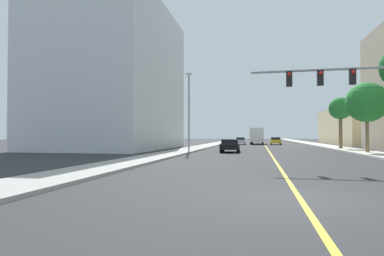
% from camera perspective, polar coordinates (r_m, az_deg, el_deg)
% --- Properties ---
extents(ground, '(192.00, 192.00, 0.00)m').
position_cam_1_polar(ground, '(51.18, 13.20, -3.19)').
color(ground, '#2D2D30').
extents(sidewalk_left, '(2.91, 168.00, 0.15)m').
position_cam_1_polar(sidewalk_left, '(51.76, 3.28, -3.12)').
color(sidewalk_left, '#9E9B93').
rests_on(sidewalk_left, ground).
extents(sidewalk_right, '(2.91, 168.00, 0.15)m').
position_cam_1_polar(sidewalk_right, '(52.14, 23.05, -3.01)').
color(sidewalk_right, beige).
rests_on(sidewalk_right, ground).
extents(lane_marking_center, '(0.16, 144.00, 0.01)m').
position_cam_1_polar(lane_marking_center, '(51.18, 13.20, -3.19)').
color(lane_marking_center, yellow).
rests_on(lane_marking_center, ground).
extents(building_left_near, '(13.48, 20.04, 17.79)m').
position_cam_1_polar(building_left_near, '(41.73, -13.96, 8.63)').
color(building_left_near, silver).
rests_on(building_left_near, ground).
extents(building_right_far, '(17.44, 26.20, 6.80)m').
position_cam_1_polar(building_right_far, '(66.76, 31.36, 0.34)').
color(building_right_far, beige).
rests_on(building_right_far, ground).
extents(traffic_signal_mast, '(9.46, 0.36, 5.63)m').
position_cam_1_polar(traffic_signal_mast, '(19.30, 29.12, 6.66)').
color(traffic_signal_mast, gray).
rests_on(traffic_signal_mast, sidewalk_right).
extents(street_lamp, '(0.56, 0.28, 7.87)m').
position_cam_1_polar(street_lamp, '(31.69, -0.57, 3.73)').
color(street_lamp, gray).
rests_on(street_lamp, sidewalk_left).
extents(palm_mid, '(3.71, 3.71, 6.49)m').
position_cam_1_polar(palm_mid, '(33.40, 29.17, 4.06)').
color(palm_mid, brown).
rests_on(palm_mid, sidewalk_right).
extents(palm_far, '(2.64, 2.64, 6.11)m').
position_cam_1_polar(palm_far, '(41.45, 25.34, 3.12)').
color(palm_far, brown).
rests_on(palm_far, sidewalk_right).
extents(car_black, '(1.94, 4.06, 1.32)m').
position_cam_1_polar(car_black, '(31.96, 6.95, -3.13)').
color(car_black, black).
rests_on(car_black, ground).
extents(car_silver, '(1.88, 4.02, 1.30)m').
position_cam_1_polar(car_silver, '(57.60, 8.80, -2.30)').
color(car_silver, '#BCBCC1').
rests_on(car_silver, ground).
extents(car_yellow, '(2.00, 4.58, 1.33)m').
position_cam_1_polar(car_yellow, '(58.82, 14.95, -2.24)').
color(car_yellow, gold).
rests_on(car_yellow, ground).
extents(delivery_truck, '(2.60, 8.98, 3.01)m').
position_cam_1_polar(delivery_truck, '(60.97, 11.75, -1.36)').
color(delivery_truck, red).
rests_on(delivery_truck, ground).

